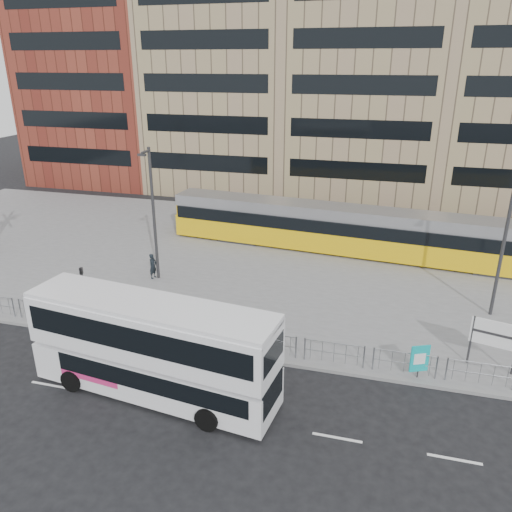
% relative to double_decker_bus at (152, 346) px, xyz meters
% --- Properties ---
extents(ground, '(120.00, 120.00, 0.00)m').
position_rel_double_decker_bus_xyz_m(ground, '(1.50, 3.27, -2.21)').
color(ground, black).
rests_on(ground, ground).
extents(plaza, '(64.00, 24.00, 0.15)m').
position_rel_double_decker_bus_xyz_m(plaza, '(1.50, 15.27, -2.14)').
color(plaza, slate).
rests_on(plaza, ground).
extents(kerb, '(64.00, 0.25, 0.17)m').
position_rel_double_decker_bus_xyz_m(kerb, '(1.50, 3.32, -2.14)').
color(kerb, gray).
rests_on(kerb, ground).
extents(building_row, '(70.40, 18.40, 31.20)m').
position_rel_double_decker_bus_xyz_m(building_row, '(3.05, 37.54, 10.70)').
color(building_row, maroon).
rests_on(building_row, ground).
extents(pedestrian_barrier, '(32.07, 0.07, 1.10)m').
position_rel_double_decker_bus_xyz_m(pedestrian_barrier, '(3.50, 3.77, -1.23)').
color(pedestrian_barrier, gray).
rests_on(pedestrian_barrier, plaza).
extents(road_markings, '(62.00, 0.12, 0.01)m').
position_rel_double_decker_bus_xyz_m(road_markings, '(2.50, -0.73, -2.21)').
color(road_markings, white).
rests_on(road_markings, ground).
extents(double_decker_bus, '(10.45, 3.61, 4.09)m').
position_rel_double_decker_bus_xyz_m(double_decker_bus, '(0.00, 0.00, 0.00)').
color(double_decker_bus, white).
rests_on(double_decker_bus, ground).
extents(tram, '(27.53, 5.26, 3.23)m').
position_rel_double_decker_bus_xyz_m(tram, '(6.88, 17.85, -0.44)').
color(tram, '#E9B50C').
rests_on(tram, plaza).
extents(station_sign, '(1.95, 0.58, 2.29)m').
position_rel_double_decker_bus_xyz_m(station_sign, '(13.42, 5.21, -0.47)').
color(station_sign, '#2D2D30').
rests_on(station_sign, plaza).
extents(ad_panel, '(0.78, 0.39, 1.54)m').
position_rel_double_decker_bus_xyz_m(ad_panel, '(10.38, 3.67, -1.16)').
color(ad_panel, '#2D2D30').
rests_on(ad_panel, plaza).
extents(pedestrian, '(0.48, 0.64, 1.58)m').
position_rel_double_decker_bus_xyz_m(pedestrian, '(-5.09, 10.27, -1.27)').
color(pedestrian, black).
rests_on(pedestrian, plaza).
extents(traffic_light_west, '(0.22, 0.24, 3.10)m').
position_rel_double_decker_bus_xyz_m(traffic_light_west, '(-5.76, 4.12, -0.09)').
color(traffic_light_west, '#2D2D30').
rests_on(traffic_light_west, plaza).
extents(lamp_post_west, '(0.45, 1.04, 8.03)m').
position_rel_double_decker_bus_xyz_m(lamp_post_west, '(-4.81, 10.33, 2.32)').
color(lamp_post_west, '#2D2D30').
rests_on(lamp_post_west, plaza).
extents(lamp_post_east, '(0.45, 1.04, 7.58)m').
position_rel_double_decker_bus_xyz_m(lamp_post_east, '(14.29, 10.54, 2.10)').
color(lamp_post_east, '#2D2D30').
rests_on(lamp_post_east, plaza).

